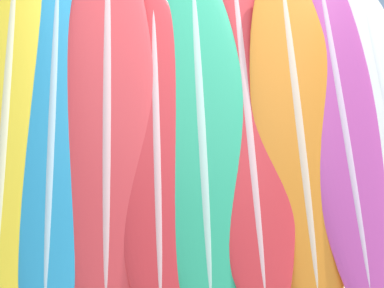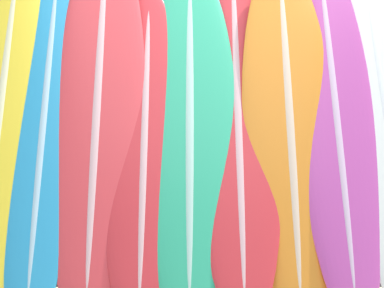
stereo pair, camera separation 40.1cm
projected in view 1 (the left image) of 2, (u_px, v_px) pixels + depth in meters
The scene contains 14 objects.
ocean_water at pixel (143, 100), 40.26m from camera, with size 120.00×60.00×0.01m.
surfboard_rack at pixel (205, 227), 3.27m from camera, with size 2.73×0.04×0.88m.
surfboard_slot_0 at pixel (6, 118), 3.18m from camera, with size 0.55×1.10×2.30m.
surfboard_slot_1 at pixel (53, 124), 3.19m from camera, with size 0.50×1.08×2.23m.
surfboard_slot_2 at pixel (107, 112), 3.24m from camera, with size 0.59×1.12×2.36m.
surfboard_slot_3 at pixel (157, 143), 3.22m from camera, with size 0.51×1.04×1.99m.
surfboard_slot_4 at pixel (201, 124), 3.29m from camera, with size 0.59×1.18×2.21m.
surfboard_slot_5 at pixel (247, 112), 3.37m from camera, with size 0.53×1.36×2.35m.
surfboard_slot_6 at pixel (297, 121), 3.35m from camera, with size 0.58×1.12×2.24m.
surfboard_slot_7 at pixel (340, 111), 3.41m from camera, with size 0.50×1.31×2.36m.
person_near_water at pixel (143, 108), 8.15m from camera, with size 0.26×0.30×1.77m.
person_mid_beach at pixel (199, 111), 8.49m from camera, with size 0.26×0.28×1.64m.
person_far_left at pixel (23, 120), 6.03m from camera, with size 0.28×0.29×1.70m.
person_far_right at pixel (383, 123), 6.65m from camera, with size 0.27×0.24×1.55m.
Camera 1 is at (-0.43, -2.48, 1.36)m, focal length 50.00 mm.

